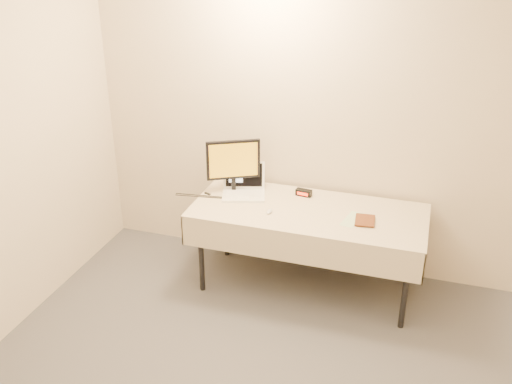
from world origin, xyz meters
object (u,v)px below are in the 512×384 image
(table, at_px, (308,217))
(book, at_px, (356,209))
(monitor, at_px, (233,162))
(laptop, at_px, (244,187))

(table, distance_m, book, 0.42)
(table, xyz_separation_m, book, (0.38, -0.07, 0.16))
(monitor, distance_m, book, 1.10)
(table, xyz_separation_m, laptop, (-0.59, 0.14, 0.12))
(laptop, bearing_deg, table, -30.28)
(monitor, height_order, book, monitor)
(book, bearing_deg, table, 164.66)
(table, height_order, monitor, monitor)
(laptop, distance_m, monitor, 0.23)
(table, bearing_deg, laptop, 166.67)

